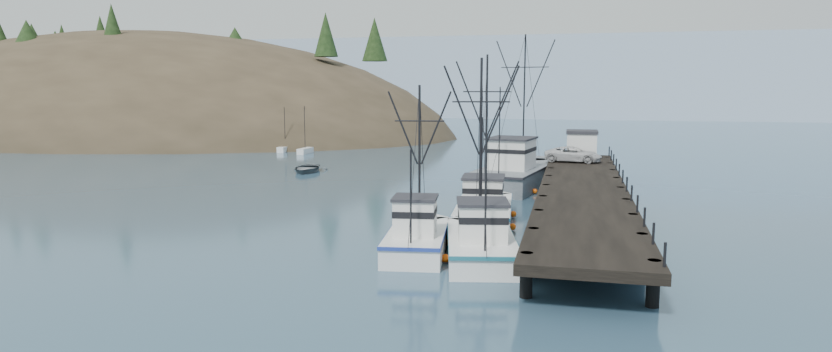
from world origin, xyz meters
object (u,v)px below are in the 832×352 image
at_px(trawler_near, 480,241).
at_px(pier, 583,190).
at_px(work_vessel, 518,172).
at_px(motorboat, 307,172).
at_px(pickup_truck, 573,154).
at_px(trawler_mid, 418,237).
at_px(trawler_far, 484,209).
at_px(pier_shed, 582,144).

bearing_deg(trawler_near, pier, 67.93).
xyz_separation_m(work_vessel, motorboat, (-22.71, 4.20, -1.23)).
bearing_deg(pickup_truck, pier, -170.61).
distance_m(work_vessel, pickup_truck, 5.77).
distance_m(pier, work_vessel, 13.53).
bearing_deg(trawler_mid, trawler_near, -3.77).
xyz_separation_m(pier, trawler_near, (-5.50, -13.56, -0.87)).
bearing_deg(trawler_near, work_vessel, 90.33).
xyz_separation_m(trawler_far, work_vessel, (0.87, 16.61, 0.41)).
relative_size(work_vessel, pier_shed, 5.41).
bearing_deg(pickup_truck, trawler_mid, 170.23).
bearing_deg(work_vessel, motorboat, 169.52).
bearing_deg(trawler_far, trawler_mid, -105.54).
distance_m(trawler_near, trawler_mid, 3.53).
distance_m(work_vessel, pier_shed, 8.37).
xyz_separation_m(trawler_far, motorboat, (-21.85, 20.81, -0.82)).
relative_size(pier, trawler_near, 4.02).
bearing_deg(pier, trawler_near, -112.07).
relative_size(work_vessel, motorboat, 3.22).
xyz_separation_m(trawler_near, pickup_truck, (4.77, 28.48, 1.91)).
distance_m(pier_shed, motorboat, 28.67).
bearing_deg(trawler_near, trawler_far, 96.27).
relative_size(trawler_near, work_vessel, 0.63).
relative_size(trawler_far, pickup_truck, 2.21).
relative_size(pier_shed, motorboat, 0.60).
height_order(trawler_mid, pickup_truck, trawler_mid).
height_order(pier, trawler_mid, trawler_mid).
bearing_deg(motorboat, trawler_near, -60.90).
distance_m(trawler_near, pickup_truck, 28.94).
relative_size(work_vessel, pickup_truck, 3.31).
distance_m(trawler_far, pickup_truck, 20.18).
distance_m(trawler_mid, pickup_truck, 29.50).
distance_m(trawler_far, work_vessel, 16.64).
bearing_deg(pier_shed, trawler_mid, -106.16).
height_order(pier, trawler_near, trawler_near).
xyz_separation_m(trawler_mid, trawler_far, (2.50, 9.01, 0.00)).
relative_size(trawler_mid, pier_shed, 2.97).
bearing_deg(pier, trawler_far, -146.44).
xyz_separation_m(trawler_mid, motorboat, (-19.34, 29.82, -0.82)).
bearing_deg(trawler_far, work_vessel, 87.02).
bearing_deg(trawler_mid, pickup_truck, 73.65).
height_order(pier, work_vessel, work_vessel).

